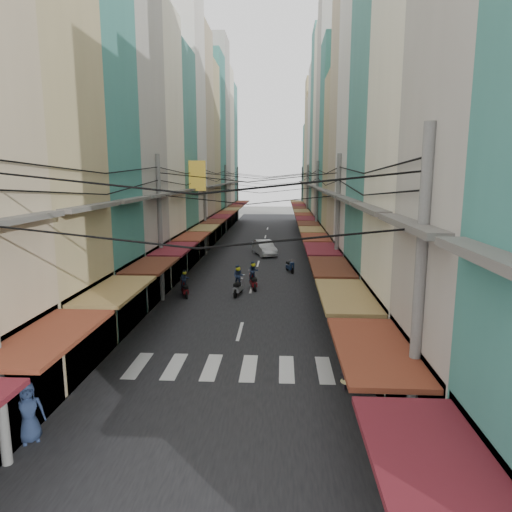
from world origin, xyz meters
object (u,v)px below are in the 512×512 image
at_px(market_umbrella, 397,296).
at_px(traffic_sign, 356,298).
at_px(bicycle, 373,323).
at_px(white_car, 264,255).

xyz_separation_m(market_umbrella, traffic_sign, (-1.43, 0.95, -0.38)).
height_order(bicycle, market_umbrella, market_umbrella).
height_order(white_car, traffic_sign, traffic_sign).
bearing_deg(white_car, bicycle, -89.74).
height_order(white_car, bicycle, white_car).
distance_m(white_car, market_umbrella, 22.99).
xyz_separation_m(white_car, market_umbrella, (6.15, -22.03, 2.33)).
distance_m(white_car, traffic_sign, 21.69).
bearing_deg(market_umbrella, white_car, 105.60).
xyz_separation_m(white_car, bicycle, (6.00, -18.58, 0.00)).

